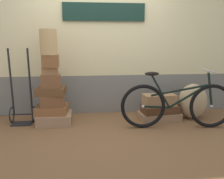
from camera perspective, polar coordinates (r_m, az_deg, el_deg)
ground at (r=4.07m, az=-2.18°, el=-8.69°), size 8.50×5.20×0.06m
station_building at (r=4.67m, az=-2.95°, el=9.90°), size 6.50×0.74×2.49m
suitcase_0 at (r=4.24m, az=-13.07°, el=-6.49°), size 0.56×0.48×0.17m
suitcase_1 at (r=4.23m, az=-13.58°, el=-4.45°), size 0.54×0.46×0.13m
suitcase_2 at (r=4.17m, az=-13.41°, el=-2.42°), size 0.40×0.34×0.18m
suitcase_3 at (r=4.16m, az=-13.80°, el=-0.31°), size 0.48×0.41×0.12m
suitcase_4 at (r=4.12m, az=-13.86°, el=1.86°), size 0.33×0.30×0.20m
suitcase_5 at (r=4.11m, az=-14.02°, el=4.17°), size 0.26×0.21×0.13m
suitcase_6 at (r=4.05m, az=-13.98°, el=6.36°), size 0.26×0.21×0.20m
suitcase_7 at (r=4.44m, az=10.74°, el=-5.96°), size 0.72×0.45×0.12m
suitcase_8 at (r=4.39m, az=10.98°, el=-4.47°), size 0.66×0.39×0.13m
suitcase_9 at (r=4.36m, az=10.78°, el=-2.37°), size 0.56×0.31×0.19m
wicker_basket at (r=4.06m, az=-14.40°, el=10.53°), size 0.26×0.26×0.40m
luggage_trolley at (r=4.39m, az=-19.98°, el=-3.41°), size 0.38×0.36×1.24m
burlap_sack at (r=4.58m, az=18.03°, el=-2.56°), size 0.50×0.42×0.62m
bicycle at (r=4.00m, az=14.72°, el=-3.45°), size 1.77×0.46×0.92m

